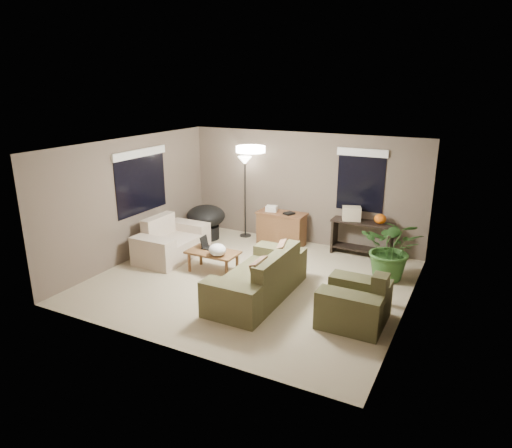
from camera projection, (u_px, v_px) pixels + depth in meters
The scene contains 20 objects.
room_shell at pixel (251, 216), 8.11m from camera, with size 5.50×5.50×5.50m.
main_sofa at pixel (260, 281), 7.77m from camera, with size 0.95×2.20×0.85m.
throw_pillows at pixel (274, 264), 7.55m from camera, with size 0.34×1.38×0.47m.
loveseat at pixel (171, 243), 9.57m from camera, with size 0.90×1.60×0.85m.
armchair at pixel (355, 304), 6.94m from camera, with size 0.95×1.00×0.85m.
coffee_table at pixel (213, 254), 8.79m from camera, with size 1.00×0.55×0.42m.
laptop at pixel (208, 246), 8.91m from camera, with size 0.37×0.25×0.24m.
plastic_bag at pixel (217, 250), 8.52m from camera, with size 0.33×0.30×0.23m, color white.
desk at pixel (281, 228), 10.28m from camera, with size 1.10×0.50×0.75m.
desk_papers at pixel (275, 210), 10.22m from camera, with size 0.72×0.31×0.12m.
console_table at pixel (362, 236), 9.61m from camera, with size 1.30×0.40×0.75m.
pumpkin at pixel (380, 219), 9.34m from camera, with size 0.25×0.25×0.20m, color orange.
cardboard_box at pixel (352, 214), 9.59m from camera, with size 0.37×0.28×0.28m, color beige.
papasan_chair at pixel (206, 219), 10.65m from camera, with size 1.09×1.09×0.80m.
floor_lamp at pixel (245, 170), 10.49m from camera, with size 0.32×0.32×1.91m.
ceiling_fixture at pixel (251, 149), 7.76m from camera, with size 0.50×0.50×0.10m, color white.
houseplant at pixel (392, 255), 8.42m from camera, with size 1.09×1.21×0.95m, color #2D5923.
cat_scratching_post at pixel (379, 292), 7.54m from camera, with size 0.32×0.32×0.50m.
window_left at pixel (141, 171), 9.40m from camera, with size 0.05×1.56×1.33m.
window_back at pixel (361, 170), 9.49m from camera, with size 1.06×0.05×1.33m.
Camera 1 is at (3.64, -6.88, 3.53)m, focal length 32.00 mm.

